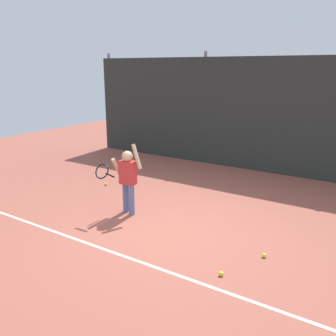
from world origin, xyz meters
TOP-DOWN VIEW (x-y plane):
  - ground_plane at (0.00, 0.00)m, footprint 20.00×20.00m
  - court_line_baseline at (0.00, -1.14)m, footprint 9.00×0.05m
  - back_fence_windscreen at (0.00, 4.34)m, footprint 10.76×0.08m
  - fence_post_0 at (-5.23, 4.40)m, footprint 0.09×0.09m
  - fence_post_1 at (-1.74, 4.40)m, footprint 0.09×0.09m
  - tennis_player at (-1.11, 0.16)m, footprint 0.69×0.60m
  - tennis_ball_0 at (-2.60, 1.18)m, footprint 0.07×0.07m
  - tennis_ball_2 at (1.60, -0.06)m, footprint 0.07×0.07m
  - tennis_ball_3 at (1.28, -0.84)m, footprint 0.07×0.07m
  - tennis_ball_6 at (-3.36, 3.19)m, footprint 0.07×0.07m

SIDE VIEW (x-z plane):
  - ground_plane at x=0.00m, z-range 0.00..0.00m
  - court_line_baseline at x=0.00m, z-range 0.00..0.00m
  - tennis_ball_0 at x=-2.60m, z-range 0.00..0.07m
  - tennis_ball_2 at x=1.60m, z-range 0.00..0.07m
  - tennis_ball_3 at x=1.28m, z-range 0.00..0.07m
  - tennis_ball_6 at x=-3.36m, z-range 0.00..0.07m
  - tennis_player at x=-1.11m, z-range 0.05..1.40m
  - back_fence_windscreen at x=0.00m, z-range 0.00..2.93m
  - fence_post_0 at x=-5.23m, z-range 0.00..3.08m
  - fence_post_1 at x=-1.74m, z-range 0.00..3.08m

